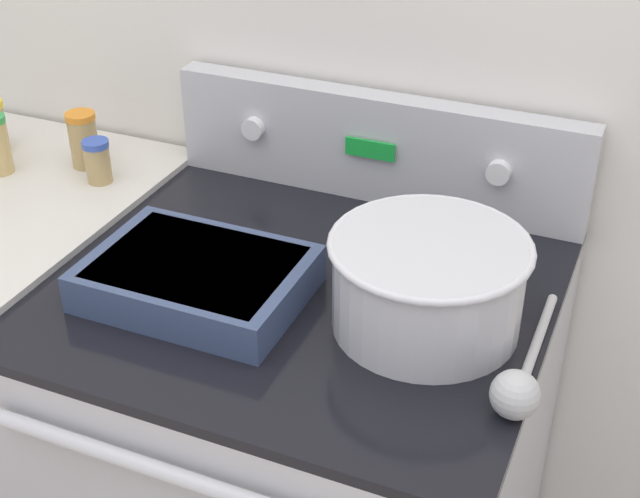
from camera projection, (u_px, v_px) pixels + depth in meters
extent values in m
cube|color=silver|center=(393.00, 1.00, 1.49)|extent=(8.00, 0.05, 2.50)
cube|color=#BCBCC1|center=(306.00, 497.00, 1.62)|extent=(0.75, 0.68, 0.89)
cube|color=black|center=(304.00, 290.00, 1.38)|extent=(0.75, 0.68, 0.02)
cylinder|color=silver|center=(189.00, 481.00, 1.13)|extent=(0.62, 0.02, 0.02)
cube|color=#BCBCC1|center=(376.00, 147.00, 1.57)|extent=(0.75, 0.05, 0.19)
cylinder|color=white|center=(253.00, 129.00, 1.61)|extent=(0.04, 0.02, 0.04)
cylinder|color=white|center=(498.00, 173.00, 1.46)|extent=(0.04, 0.02, 0.04)
cube|color=green|center=(370.00, 149.00, 1.54)|extent=(0.09, 0.01, 0.03)
cube|color=silver|center=(24.00, 405.00, 1.83)|extent=(0.52, 0.68, 0.89)
cylinder|color=silver|center=(428.00, 285.00, 1.25)|extent=(0.27, 0.27, 0.14)
torus|color=silver|center=(431.00, 245.00, 1.21)|extent=(0.29, 0.29, 0.01)
cylinder|color=beige|center=(430.00, 254.00, 1.22)|extent=(0.25, 0.25, 0.02)
cube|color=#38476B|center=(197.00, 278.00, 1.33)|extent=(0.32, 0.24, 0.06)
cube|color=beige|center=(197.00, 271.00, 1.33)|extent=(0.28, 0.21, 0.03)
cylinder|color=#B7B7B7|center=(534.00, 349.00, 1.22)|extent=(0.01, 0.27, 0.01)
sphere|color=#B7B7B7|center=(515.00, 395.00, 1.11)|extent=(0.06, 0.06, 0.06)
cylinder|color=tan|center=(98.00, 164.00, 1.62)|extent=(0.05, 0.05, 0.07)
cylinder|color=#3856B7|center=(95.00, 144.00, 1.60)|extent=(0.05, 0.05, 0.01)
cylinder|color=tan|center=(84.00, 143.00, 1.67)|extent=(0.05, 0.05, 0.10)
cylinder|color=orange|center=(80.00, 116.00, 1.65)|extent=(0.06, 0.06, 0.01)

